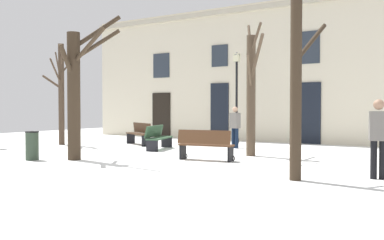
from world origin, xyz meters
name	(u,v)px	position (x,y,z in m)	size (l,w,h in m)	color
ground_plane	(166,158)	(0.00, 0.00, 0.00)	(31.96, 31.96, 0.00)	white
building_facade	(265,71)	(0.00, 7.76, 3.24)	(19.97, 0.60, 6.38)	beige
tree_right_of_center	(251,90)	(2.00, 1.94, 2.15)	(1.55, 2.65, 4.49)	#4C3D2D
tree_foreground	(76,88)	(-1.99, -1.84, 2.16)	(2.43, 1.84, 4.42)	#382B1E
tree_left_of_center	(298,65)	(4.81, -1.83, 2.48)	(1.30, 1.55, 4.82)	#382B1E
tree_near_facade	(61,91)	(-6.55, 1.55, 2.26)	(1.75, 1.52, 4.24)	#423326
streetlamp	(237,88)	(-0.71, 6.33, 2.44)	(0.30, 0.30, 4.01)	black
litter_bin	(32,146)	(-3.05, -2.59, 0.43)	(0.41, 0.41, 0.86)	#2D3D2D
bench_far_corner	(205,145)	(1.38, 0.07, 0.47)	(1.72, 0.68, 0.91)	#51331E
bench_near_lamp	(139,133)	(-3.71, 3.24, 0.49)	(1.79, 1.23, 0.93)	#3D2819
bench_back_to_back_right	(158,137)	(-1.89, 2.11, 0.45)	(1.07, 1.92, 0.90)	#2D4C33
person_by_shop_door	(235,125)	(0.36, 4.05, 0.88)	(0.43, 0.33, 1.60)	black
person_crossing_plaza	(378,135)	(6.27, -0.77, 0.98)	(0.43, 0.32, 1.75)	black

